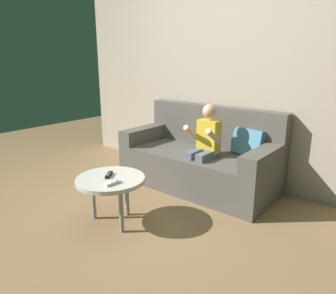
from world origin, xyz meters
name	(u,v)px	position (x,y,z in m)	size (l,w,h in m)	color
ground_plane	(115,232)	(0.00, 0.00, 0.00)	(8.87, 8.87, 0.00)	olive
wall_back	(224,73)	(0.00, 1.71, 1.25)	(4.43, 0.05, 2.50)	#B2A38E
couch	(201,159)	(-0.02, 1.33, 0.31)	(1.73, 0.80, 0.88)	#56514C
person_seated_on_couch	(204,144)	(0.13, 1.14, 0.55)	(0.32, 0.39, 0.96)	slate
coffee_table	(111,182)	(-0.14, 0.10, 0.39)	(0.59, 0.59, 0.43)	beige
game_remote_black_near_edge	(109,175)	(-0.18, 0.11, 0.44)	(0.11, 0.14, 0.03)	black
game_remote_white_center	(113,183)	(-0.01, 0.01, 0.44)	(0.05, 0.14, 0.03)	white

